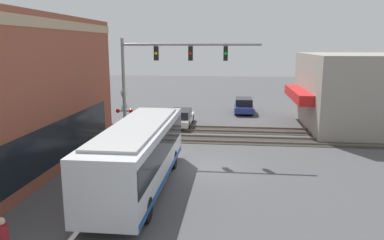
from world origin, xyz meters
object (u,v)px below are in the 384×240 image
at_px(crossing_signal, 125,111).
at_px(pedestrian_at_crossing, 132,129).
at_px(city_bus, 139,153).
at_px(parked_car_blue, 244,106).
at_px(parked_car_white, 181,118).

xyz_separation_m(crossing_signal, pedestrian_at_crossing, (0.56, -0.30, -1.39)).
xyz_separation_m(city_bus, crossing_signal, (7.71, 2.92, 0.59)).
relative_size(city_bus, pedestrian_at_crossing, 5.89).
distance_m(crossing_signal, parked_car_blue, 15.50).
relative_size(crossing_signal, parked_car_blue, 0.80).
height_order(parked_car_blue, pedestrian_at_crossing, pedestrian_at_crossing).
relative_size(parked_car_white, parked_car_blue, 1.01).
height_order(crossing_signal, parked_car_blue, crossing_signal).
relative_size(city_bus, crossing_signal, 2.73).
relative_size(crossing_signal, parked_car_white, 0.79).
bearing_deg(pedestrian_at_crossing, parked_car_white, -24.39).
bearing_deg(parked_car_white, crossing_signal, 155.25).
distance_m(crossing_signal, pedestrian_at_crossing, 1.53).
bearing_deg(crossing_signal, parked_car_white, -24.75).
xyz_separation_m(crossing_signal, parked_car_blue, (12.98, -8.32, -1.61)).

